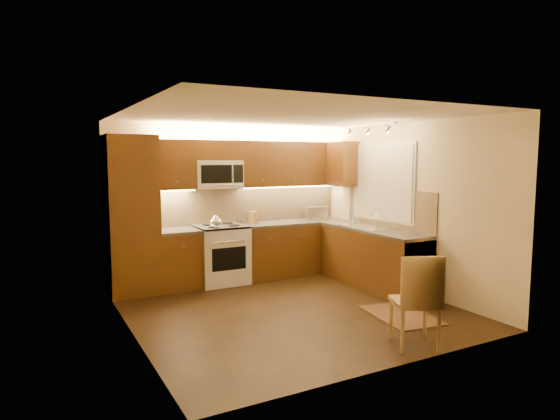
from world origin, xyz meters
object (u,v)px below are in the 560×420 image
sink (367,222)px  kettle (216,221)px  microwave (217,174)px  dining_chair (415,300)px  stove (221,254)px  soap_bottle (355,218)px  toaster_oven (315,213)px  knife_block (253,217)px

sink → kettle: bearing=156.8°
microwave → dining_chair: microwave is taller
stove → dining_chair: 3.48m
microwave → soap_bottle: (2.15, -0.75, -0.74)m
toaster_oven → dining_chair: toaster_oven is taller
dining_chair → stove: bearing=128.1°
microwave → knife_block: 0.95m
knife_block → stove: bearing=-174.9°
stove → microwave: 1.27m
knife_block → sink: bearing=-46.8°
toaster_oven → soap_bottle: size_ratio=2.28×
stove → knife_block: 0.83m
sink → toaster_oven: (-0.21, 1.19, 0.04)m
microwave → toaster_oven: (1.79, -0.07, -0.71)m
toaster_oven → kettle: bearing=-157.0°
toaster_oven → knife_block: bearing=-167.0°
sink → toaster_oven: toaster_oven is taller
sink → dining_chair: 2.57m
microwave → knife_block: bearing=-2.3°
kettle → dining_chair: size_ratio=0.22×
microwave → kettle: size_ratio=3.48×
toaster_oven → dining_chair: (-0.94, -3.44, -0.51)m
stove → sink: bearing=-29.4°
stove → kettle: size_ratio=4.21×
stove → knife_block: bearing=10.1°
microwave → toaster_oven: bearing=-2.3°
stove → dining_chair: bearing=-76.0°
toaster_oven → sink: bearing=-64.5°
kettle → knife_block: bearing=36.4°
knife_block → dining_chair: knife_block is taller
soap_bottle → dining_chair: bearing=-91.1°
microwave → toaster_oven: microwave is taller
sink → dining_chair: size_ratio=0.86×
stove → microwave: bearing=90.0°
sink → soap_bottle: 0.53m
dining_chair → soap_bottle: bearing=88.8°
kettle → sink: bearing=-8.5°
sink → toaster_oven: 1.21m
kettle → toaster_oven: size_ratio=0.57×
dining_chair → microwave: bearing=127.6°
microwave → soap_bottle: bearing=-19.3°
sink → microwave: bearing=147.8°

